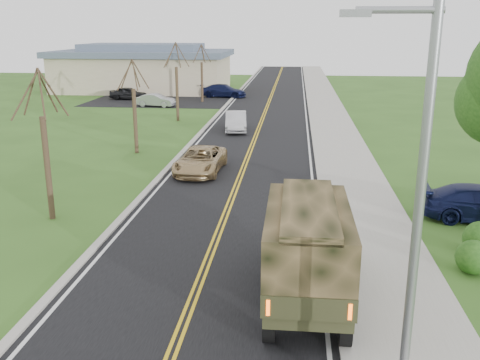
# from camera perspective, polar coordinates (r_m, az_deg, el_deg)

# --- Properties ---
(road) EXTENTS (8.00, 120.00, 0.01)m
(road) POSITION_cam_1_polar(r_m,az_deg,el_deg) (50.35, 2.72, 7.33)
(road) COLOR black
(road) RESTS_ON ground
(curb_right) EXTENTS (0.30, 120.00, 0.12)m
(curb_right) POSITION_cam_1_polar(r_m,az_deg,el_deg) (50.29, 7.49, 7.27)
(curb_right) COLOR #9E998E
(curb_right) RESTS_ON ground
(sidewalk_right) EXTENTS (3.20, 120.00, 0.10)m
(sidewalk_right) POSITION_cam_1_polar(r_m,az_deg,el_deg) (50.37, 9.49, 7.19)
(sidewalk_right) COLOR #9E998E
(sidewalk_right) RESTS_ON ground
(curb_left) EXTENTS (0.30, 120.00, 0.10)m
(curb_left) POSITION_cam_1_polar(r_m,az_deg,el_deg) (50.75, -2.00, 7.46)
(curb_left) COLOR #9E998E
(curb_left) RESTS_ON ground
(street_light) EXTENTS (1.65, 0.22, 8.00)m
(street_light) POSITION_cam_1_polar(r_m,az_deg,el_deg) (9.95, 17.98, -2.99)
(street_light) COLOR gray
(street_light) RESTS_ON ground
(bare_tree_a) EXTENTS (1.93, 2.26, 6.08)m
(bare_tree_a) POSITION_cam_1_polar(r_m,az_deg,el_deg) (22.54, -19.96, 2.42)
(bare_tree_a) COLOR #38281C
(bare_tree_a) RESTS_ON ground
(bare_tree_b) EXTENTS (1.83, 2.14, 5.73)m
(bare_tree_b) POSITION_cam_1_polar(r_m,az_deg,el_deg) (33.57, -11.16, 6.99)
(bare_tree_b) COLOR #38281C
(bare_tree_b) RESTS_ON ground
(bare_tree_c) EXTENTS (2.04, 2.39, 6.42)m
(bare_tree_c) POSITION_cam_1_polar(r_m,az_deg,el_deg) (45.04, -6.74, 9.78)
(bare_tree_c) COLOR #38281C
(bare_tree_c) RESTS_ON ground
(bare_tree_d) EXTENTS (1.88, 2.20, 5.91)m
(bare_tree_d) POSITION_cam_1_polar(r_m,az_deg,el_deg) (56.78, -4.09, 10.87)
(bare_tree_d) COLOR #38281C
(bare_tree_d) RESTS_ON ground
(commercial_building) EXTENTS (25.50, 21.50, 5.65)m
(commercial_building) POSITION_cam_1_polar(r_m,az_deg,el_deg) (68.48, -10.20, 11.64)
(commercial_building) COLOR tan
(commercial_building) RESTS_ON ground
(military_truck) EXTENTS (2.22, 6.25, 3.11)m
(military_truck) POSITION_cam_1_polar(r_m,az_deg,el_deg) (15.03, 7.15, -6.66)
(military_truck) COLOR black
(military_truck) RESTS_ON ground
(suv_champagne) EXTENTS (2.45, 4.96, 1.35)m
(suv_champagne) POSITION_cam_1_polar(r_m,az_deg,el_deg) (28.77, -4.25, 2.12)
(suv_champagne) COLOR tan
(suv_champagne) RESTS_ON ground
(sedan_silver) EXTENTS (2.02, 4.54, 1.45)m
(sedan_silver) POSITION_cam_1_polar(r_m,az_deg,el_deg) (40.47, -0.44, 6.27)
(sedan_silver) COLOR #BBBABF
(sedan_silver) RESTS_ON ground
(lot_car_dark) EXTENTS (4.09, 1.84, 1.36)m
(lot_car_dark) POSITION_cam_1_polar(r_m,az_deg,el_deg) (59.86, -11.83, 9.04)
(lot_car_dark) COLOR black
(lot_car_dark) RESTS_ON ground
(lot_car_silver) EXTENTS (4.02, 1.92, 1.27)m
(lot_car_silver) POSITION_cam_1_polar(r_m,az_deg,el_deg) (53.94, -8.96, 8.41)
(lot_car_silver) COLOR #A3A3A8
(lot_car_silver) RESTS_ON ground
(lot_car_navy) EXTENTS (5.28, 2.77, 1.46)m
(lot_car_navy) POSITION_cam_1_polar(r_m,az_deg,el_deg) (60.63, -1.75, 9.50)
(lot_car_navy) COLOR #0F1437
(lot_car_navy) RESTS_ON ground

